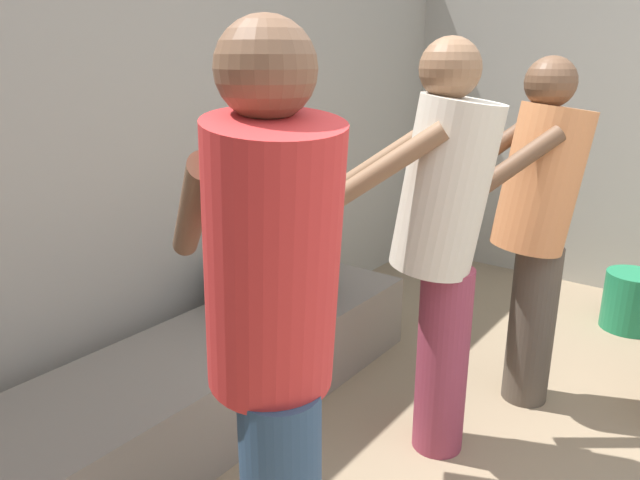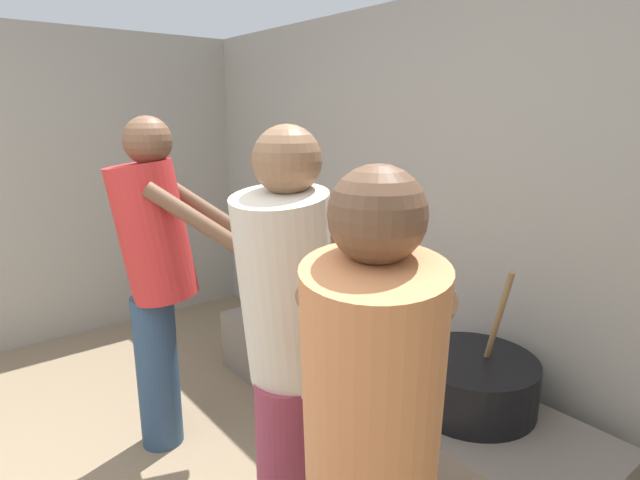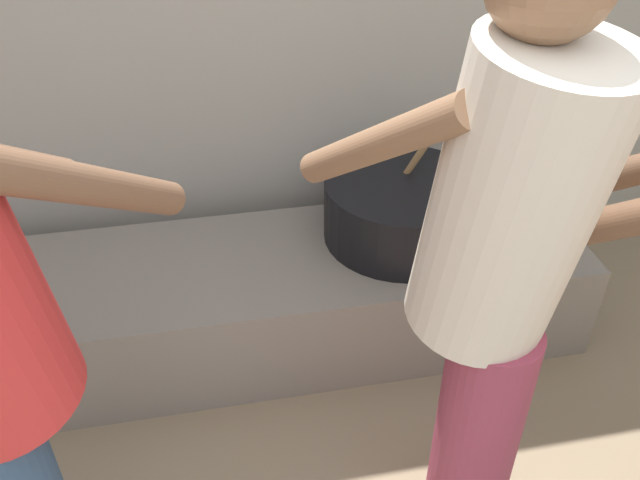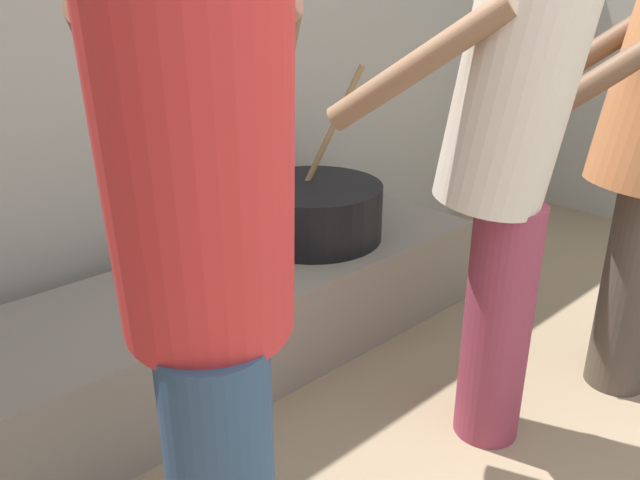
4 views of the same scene
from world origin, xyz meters
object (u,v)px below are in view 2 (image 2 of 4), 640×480
Objects in this scene: cook_in_red_shirt at (156,267)px; cook_in_cream_shirt at (289,338)px; cook_in_orange_shirt at (371,459)px; cooking_pot_main at (472,381)px.

cook_in_cream_shirt is at bearing 3.02° from cook_in_red_shirt.
cook_in_red_shirt is at bearing -176.98° from cook_in_cream_shirt.
cook_in_cream_shirt is 0.58m from cook_in_orange_shirt.
cook_in_red_shirt is (-1.10, -0.94, 0.43)m from cooking_pot_main.
cook_in_orange_shirt reaches higher than cooking_pot_main.
cook_in_orange_shirt is (0.45, -1.06, 0.38)m from cooking_pot_main.
cooking_pot_main is 1.21m from cook_in_orange_shirt.
cook_in_cream_shirt is at bearing -96.83° from cooking_pot_main.
cook_in_orange_shirt is (0.56, -0.17, -0.04)m from cook_in_cream_shirt.
cooking_pot_main is 0.43× the size of cook_in_cream_shirt.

